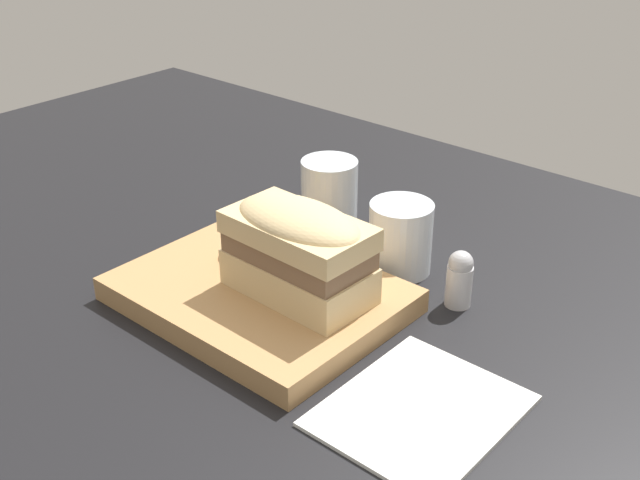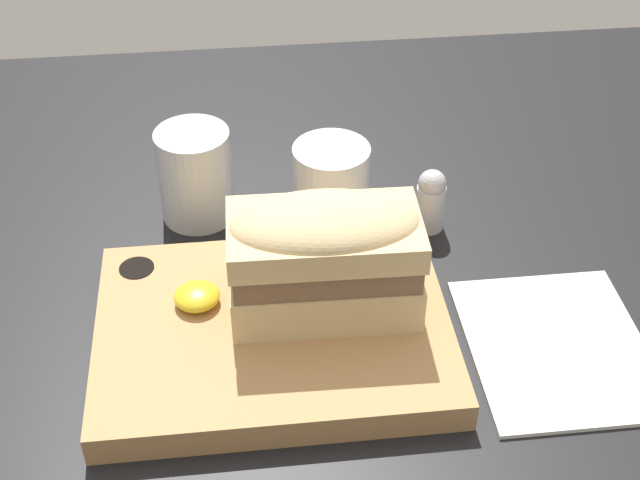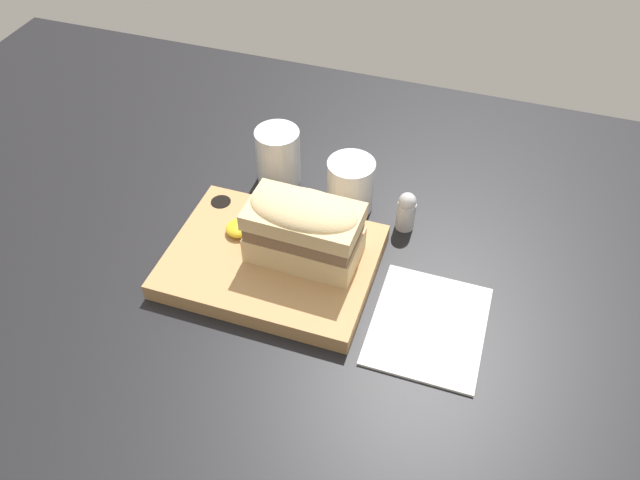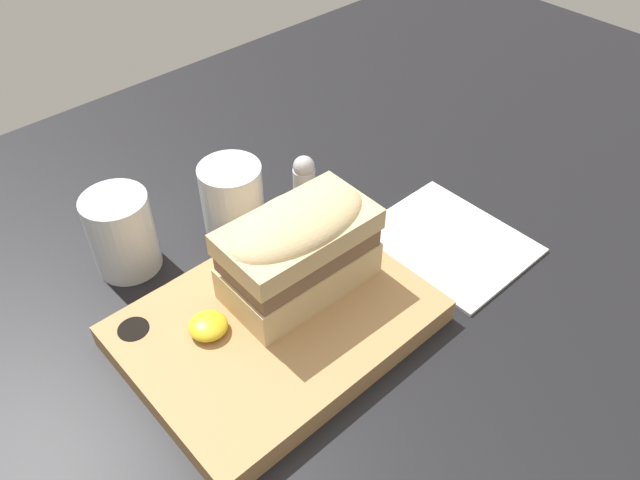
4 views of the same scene
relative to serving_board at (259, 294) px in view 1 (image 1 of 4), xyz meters
The scene contains 8 objects.
dining_table 7.29cm from the serving_board, 10.60° to the right, with size 172.60×111.12×2.00cm.
serving_board is the anchor object (origin of this frame).
sandwich 8.18cm from the serving_board, 18.31° to the left, with size 15.38×8.69×10.03cm.
mustard_dollop 6.87cm from the serving_board, 155.81° to the left, with size 3.78×3.78×1.51cm.
water_glass 19.63cm from the serving_board, 107.79° to the left, with size 7.06×7.06×9.34cm.
wine_glass 17.43cm from the serving_board, 68.47° to the left, with size 7.28×7.28×8.33cm.
napkin 23.46cm from the serving_board, ahead, with size 14.48×17.32×0.40cm.
salt_shaker 21.37cm from the serving_board, 41.09° to the left, with size 2.80×2.80×6.46cm.
Camera 1 is at (46.04, -49.58, 48.27)cm, focal length 45.00 mm.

